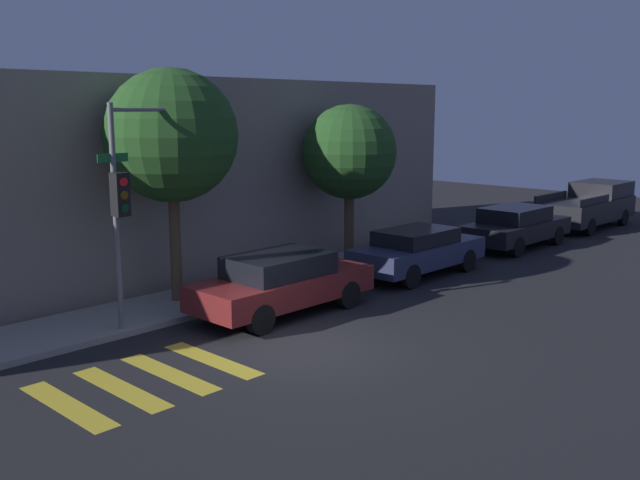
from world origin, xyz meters
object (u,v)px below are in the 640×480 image
object	(u,v)px
tree_near_corner	(171,136)
sedan_near_corner	(282,282)
traffic_light_pole	(139,179)
tree_midblock	(350,153)
pickup_truck	(589,205)
sedan_far_end	(516,226)
sedan_middle	(418,250)

from	to	relation	value
tree_near_corner	sedan_near_corner	bearing A→B (deg)	-62.49
sedan_near_corner	tree_near_corner	distance (m)	4.34
traffic_light_pole	tree_near_corner	xyz separation A→B (m)	(1.66, 1.15, 0.81)
sedan_near_corner	tree_midblock	bearing A→B (deg)	25.19
pickup_truck	tree_midblock	bearing A→B (deg)	168.63
traffic_light_pole	sedan_far_end	size ratio (longest dim) A/B	1.06
tree_near_corner	tree_midblock	distance (m)	6.44
pickup_truck	sedan_near_corner	bearing A→B (deg)	-180.00
traffic_light_pole	pickup_truck	world-z (taller)	traffic_light_pole
sedan_far_end	pickup_truck	size ratio (longest dim) A/B	0.87
pickup_truck	tree_near_corner	xyz separation A→B (m)	(-18.45, 2.42, 3.24)
traffic_light_pole	sedan_far_end	bearing A→B (deg)	-5.15
tree_near_corner	sedan_far_end	bearing A→B (deg)	-11.04
sedan_far_end	sedan_near_corner	bearing A→B (deg)	-180.00
pickup_truck	tree_near_corner	bearing A→B (deg)	172.52
traffic_light_pole	sedan_middle	size ratio (longest dim) A/B	1.09
sedan_far_end	tree_near_corner	size ratio (longest dim) A/B	0.81
tree_near_corner	pickup_truck	bearing A→B (deg)	-7.48
sedan_near_corner	sedan_far_end	xyz separation A→B (m)	(11.15, 0.00, -0.00)
traffic_light_pole	sedan_far_end	xyz separation A→B (m)	(14.07, -1.27, -2.57)
sedan_far_end	tree_near_corner	xyz separation A→B (m)	(-12.41, 2.42, 3.38)
sedan_middle	traffic_light_pole	bearing A→B (deg)	171.33
sedan_near_corner	sedan_far_end	world-z (taller)	sedan_near_corner
sedan_near_corner	sedan_far_end	bearing A→B (deg)	0.00
sedan_middle	sedan_far_end	distance (m)	5.75
traffic_light_pole	pickup_truck	xyz separation A→B (m)	(20.10, -1.27, -2.43)
sedan_far_end	tree_midblock	bearing A→B (deg)	158.04
traffic_light_pole	tree_near_corner	bearing A→B (deg)	34.80
pickup_truck	tree_near_corner	distance (m)	18.88
traffic_light_pole	sedan_middle	distance (m)	8.80
pickup_truck	tree_near_corner	size ratio (longest dim) A/B	0.93
tree_near_corner	tree_midblock	bearing A→B (deg)	-0.00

